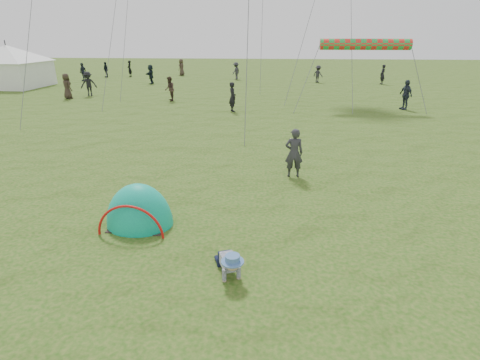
# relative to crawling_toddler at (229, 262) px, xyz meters

# --- Properties ---
(ground) EXTENTS (140.00, 140.00, 0.00)m
(ground) POSITION_rel_crawling_toddler_xyz_m (0.99, 0.03, -0.30)
(ground) COLOR #15490B
(crawling_toddler) EXTENTS (0.79, 0.92, 0.59)m
(crawling_toddler) POSITION_rel_crawling_toddler_xyz_m (0.00, 0.00, 0.00)
(crawling_toddler) COLOR black
(crawling_toddler) RESTS_ON ground
(popup_tent) EXTENTS (1.66, 1.39, 2.09)m
(popup_tent) POSITION_rel_crawling_toddler_xyz_m (-2.39, 1.90, -0.30)
(popup_tent) COLOR #0D8C7D
(popup_tent) RESTS_ON ground
(standing_adult) EXTENTS (0.60, 0.41, 1.59)m
(standing_adult) POSITION_rel_crawling_toddler_xyz_m (1.48, 5.53, 0.50)
(standing_adult) COLOR #2E2D32
(standing_adult) RESTS_ON ground
(event_marquee) EXTENTS (5.53, 5.53, 3.77)m
(event_marquee) POSITION_rel_crawling_toddler_xyz_m (-22.03, 26.15, 1.59)
(event_marquee) COLOR white
(event_marquee) RESTS_ON ground
(crowd_person_0) EXTENTS (0.43, 0.64, 1.71)m
(crowd_person_0) POSITION_rel_crawling_toddler_xyz_m (-14.86, 35.53, 0.56)
(crowd_person_0) COLOR black
(crowd_person_0) RESTS_ON ground
(crowd_person_2) EXTENTS (0.77, 1.13, 1.79)m
(crowd_person_2) POSITION_rel_crawling_toddler_xyz_m (8.91, 17.94, 0.60)
(crowd_person_2) COLOR #2A3341
(crowd_person_2) RESTS_ON ground
(crowd_person_3) EXTENTS (1.16, 1.14, 1.60)m
(crowd_person_3) POSITION_rel_crawling_toddler_xyz_m (5.16, 31.74, 0.50)
(crowd_person_3) COLOR #28272D
(crowd_person_3) RESTS_ON ground
(crowd_person_4) EXTENTS (0.81, 1.01, 1.79)m
(crowd_person_4) POSITION_rel_crawling_toddler_xyz_m (-9.48, 37.35, 0.60)
(crowd_person_4) COLOR #3B2F26
(crowd_person_4) RESTS_ON ground
(crowd_person_6) EXTENTS (0.64, 0.74, 1.72)m
(crowd_person_6) POSITION_rel_crawling_toddler_xyz_m (-1.58, 16.45, 0.57)
(crowd_person_6) COLOR black
(crowd_person_6) RESTS_ON ground
(crowd_person_8) EXTENTS (0.96, 0.91, 1.59)m
(crowd_person_8) POSITION_rel_crawling_toddler_xyz_m (-17.26, 34.85, 0.50)
(crowd_person_8) COLOR black
(crowd_person_8) RESTS_ON ground
(crowd_person_9) EXTENTS (1.06, 1.28, 1.72)m
(crowd_person_9) POSITION_rel_crawling_toddler_xyz_m (-2.96, 33.70, 0.56)
(crowd_person_9) COLOR #2F2E34
(crowd_person_9) RESTS_ON ground
(crowd_person_10) EXTENTS (1.03, 0.95, 1.77)m
(crowd_person_10) POSITION_rel_crawling_toddler_xyz_m (-13.90, 20.29, 0.59)
(crowd_person_10) COLOR #32271F
(crowd_person_10) RESTS_ON ground
(crowd_person_11) EXTENTS (0.53, 1.61, 1.73)m
(crowd_person_11) POSITION_rel_crawling_toddler_xyz_m (-10.60, 29.45, 0.57)
(crowd_person_11) COLOR black
(crowd_person_11) RESTS_ON ground
(crowd_person_12) EXTENTS (0.49, 0.68, 1.76)m
(crowd_person_12) POSITION_rel_crawling_toddler_xyz_m (10.97, 30.82, 0.59)
(crowd_person_12) COLOR black
(crowd_person_12) RESTS_ON ground
(crowd_person_13) EXTENTS (0.84, 0.96, 1.65)m
(crowd_person_13) POSITION_rel_crawling_toddler_xyz_m (-6.30, 19.88, 0.53)
(crowd_person_13) COLOR #3B2B24
(crowd_person_13) RESTS_ON ground
(crowd_person_14) EXTENTS (0.52, 1.05, 1.73)m
(crowd_person_14) POSITION_rel_crawling_toddler_xyz_m (-18.10, 31.33, 0.57)
(crowd_person_14) COLOR #202532
(crowd_person_14) RESTS_ON ground
(crowd_person_15) EXTENTS (1.31, 1.02, 1.78)m
(crowd_person_15) POSITION_rel_crawling_toddler_xyz_m (-12.95, 21.68, 0.59)
(crowd_person_15) COLOR black
(crowd_person_15) RESTS_ON ground
(rainbow_tube_kite) EXTENTS (5.27, 0.64, 0.64)m
(rainbow_tube_kite) POSITION_rel_crawling_toddler_xyz_m (6.18, 18.09, 3.49)
(rainbow_tube_kite) COLOR red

